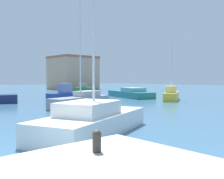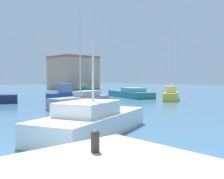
{
  "view_description": "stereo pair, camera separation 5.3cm",
  "coord_description": "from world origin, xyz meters",
  "px_view_note": "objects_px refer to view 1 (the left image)",
  "views": [
    {
      "loc": [
        -3.42,
        -7.0,
        2.73
      ],
      "look_at": [
        17.68,
        16.39,
        1.37
      ],
      "focal_mm": 42.38,
      "sensor_mm": 36.0,
      "label": 1
    },
    {
      "loc": [
        -3.38,
        -7.03,
        2.73
      ],
      "look_at": [
        17.68,
        16.39,
        1.37
      ],
      "focal_mm": 42.38,
      "sensor_mm": 36.0,
      "label": 2
    }
  ],
  "objects_px": {
    "motorboat_teal_distant_east": "(131,94)",
    "sailboat_grey_inner_mooring": "(81,101)",
    "motorboat_blue_near_pier": "(63,94)",
    "motorboat_green_center_channel": "(85,89)",
    "mooring_bollard": "(97,140)",
    "sailboat_white_behind_lamppost": "(93,120)",
    "sailboat_yellow_mid_harbor": "(171,95)"
  },
  "relations": [
    {
      "from": "motorboat_blue_near_pier",
      "to": "sailboat_white_behind_lamppost",
      "type": "height_order",
      "value": "sailboat_white_behind_lamppost"
    },
    {
      "from": "sailboat_yellow_mid_harbor",
      "to": "motorboat_green_center_channel",
      "type": "bearing_deg",
      "value": 83.74
    },
    {
      "from": "sailboat_yellow_mid_harbor",
      "to": "sailboat_grey_inner_mooring",
      "type": "bearing_deg",
      "value": 175.77
    },
    {
      "from": "sailboat_grey_inner_mooring",
      "to": "sailboat_yellow_mid_harbor",
      "type": "xyz_separation_m",
      "value": [
        12.87,
        -0.95,
        0.02
      ]
    },
    {
      "from": "sailboat_white_behind_lamppost",
      "to": "motorboat_teal_distant_east",
      "type": "bearing_deg",
      "value": 39.68
    },
    {
      "from": "motorboat_teal_distant_east",
      "to": "motorboat_blue_near_pier",
      "type": "height_order",
      "value": "motorboat_blue_near_pier"
    },
    {
      "from": "motorboat_green_center_channel",
      "to": "motorboat_teal_distant_east",
      "type": "bearing_deg",
      "value": -99.48
    },
    {
      "from": "mooring_bollard",
      "to": "motorboat_blue_near_pier",
      "type": "relative_size",
      "value": 0.13
    },
    {
      "from": "motorboat_teal_distant_east",
      "to": "motorboat_green_center_channel",
      "type": "xyz_separation_m",
      "value": [
        2.35,
        14.08,
        0.06
      ]
    },
    {
      "from": "motorboat_teal_distant_east",
      "to": "motorboat_blue_near_pier",
      "type": "relative_size",
      "value": 2.08
    },
    {
      "from": "motorboat_teal_distant_east",
      "to": "motorboat_blue_near_pier",
      "type": "xyz_separation_m",
      "value": [
        -9.77,
        2.16,
        0.17
      ]
    },
    {
      "from": "sailboat_grey_inner_mooring",
      "to": "motorboat_blue_near_pier",
      "type": "height_order",
      "value": "sailboat_grey_inner_mooring"
    },
    {
      "from": "sailboat_grey_inner_mooring",
      "to": "motorboat_teal_distant_east",
      "type": "relative_size",
      "value": 1.07
    },
    {
      "from": "sailboat_white_behind_lamppost",
      "to": "sailboat_grey_inner_mooring",
      "type": "bearing_deg",
      "value": 57.23
    },
    {
      "from": "motorboat_blue_near_pier",
      "to": "sailboat_yellow_mid_harbor",
      "type": "bearing_deg",
      "value": -42.8
    },
    {
      "from": "mooring_bollard",
      "to": "motorboat_teal_distant_east",
      "type": "xyz_separation_m",
      "value": [
        23.1,
        21.08,
        -0.66
      ]
    },
    {
      "from": "sailboat_yellow_mid_harbor",
      "to": "motorboat_teal_distant_east",
      "type": "bearing_deg",
      "value": 90.39
    },
    {
      "from": "motorboat_teal_distant_east",
      "to": "sailboat_grey_inner_mooring",
      "type": "bearing_deg",
      "value": -155.02
    },
    {
      "from": "mooring_bollard",
      "to": "sailboat_yellow_mid_harbor",
      "type": "bearing_deg",
      "value": 31.45
    },
    {
      "from": "motorboat_blue_near_pier",
      "to": "mooring_bollard",
      "type": "bearing_deg",
      "value": -119.85
    },
    {
      "from": "mooring_bollard",
      "to": "sailboat_white_behind_lamppost",
      "type": "distance_m",
      "value": 6.4
    },
    {
      "from": "mooring_bollard",
      "to": "sailboat_white_behind_lamppost",
      "type": "xyz_separation_m",
      "value": [
        3.84,
        5.1,
        -0.54
      ]
    },
    {
      "from": "motorboat_teal_distant_east",
      "to": "sailboat_white_behind_lamppost",
      "type": "distance_m",
      "value": 25.03
    },
    {
      "from": "sailboat_yellow_mid_harbor",
      "to": "motorboat_green_center_channel",
      "type": "relative_size",
      "value": 1.57
    },
    {
      "from": "motorboat_green_center_channel",
      "to": "sailboat_white_behind_lamppost",
      "type": "bearing_deg",
      "value": -125.71
    },
    {
      "from": "mooring_bollard",
      "to": "sailboat_yellow_mid_harbor",
      "type": "relative_size",
      "value": 0.08
    },
    {
      "from": "motorboat_teal_distant_east",
      "to": "motorboat_blue_near_pier",
      "type": "bearing_deg",
      "value": 167.51
    },
    {
      "from": "sailboat_grey_inner_mooring",
      "to": "mooring_bollard",
      "type": "bearing_deg",
      "value": -124.24
    },
    {
      "from": "mooring_bollard",
      "to": "motorboat_teal_distant_east",
      "type": "relative_size",
      "value": 0.06
    },
    {
      "from": "sailboat_white_behind_lamppost",
      "to": "sailboat_yellow_mid_harbor",
      "type": "bearing_deg",
      "value": 25.14
    },
    {
      "from": "mooring_bollard",
      "to": "motorboat_green_center_channel",
      "type": "relative_size",
      "value": 0.12
    },
    {
      "from": "motorboat_blue_near_pier",
      "to": "motorboat_green_center_channel",
      "type": "relative_size",
      "value": 0.96
    }
  ]
}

